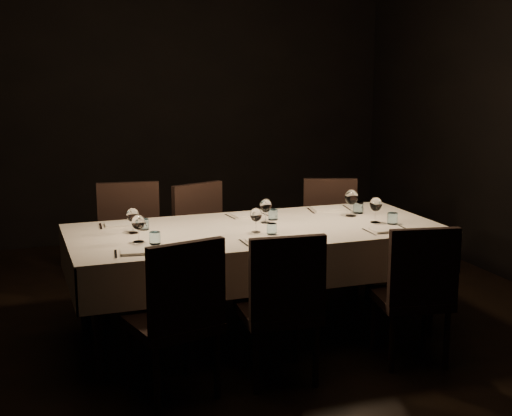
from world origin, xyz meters
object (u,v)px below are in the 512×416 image
object	(u,v)px
dining_table	(256,239)
chair_near_right	(416,288)
chair_far_center	(206,238)
chair_near_center	(282,301)
chair_far_right	(331,230)
chair_far_left	(130,242)
chair_near_left	(178,312)

from	to	relation	value
dining_table	chair_near_right	world-z (taller)	chair_near_right
chair_near_right	chair_far_center	distance (m)	1.84
chair_near_center	chair_near_right	size ratio (longest dim) A/B	1.02
chair_far_center	chair_far_right	world-z (taller)	chair_far_center
chair_far_right	chair_far_left	bearing A→B (deg)	-162.16
chair_near_left	chair_near_center	world-z (taller)	chair_near_left
dining_table	chair_far_right	world-z (taller)	chair_far_right
chair_near_right	chair_far_left	distance (m)	2.19
chair_far_left	chair_near_right	bearing A→B (deg)	-39.28
chair_near_left	chair_far_right	world-z (taller)	chair_near_left
chair_near_right	chair_far_right	distance (m)	1.55
chair_near_right	chair_far_center	size ratio (longest dim) A/B	0.96
chair_near_right	chair_far_center	bearing A→B (deg)	-50.38
chair_far_right	chair_far_center	bearing A→B (deg)	-163.46
chair_near_right	chair_far_center	world-z (taller)	chair_far_center
chair_near_left	chair_near_right	size ratio (longest dim) A/B	1.04
dining_table	chair_far_center	bearing A→B (deg)	100.01
chair_far_left	chair_far_center	xyz separation A→B (m)	(0.59, 0.00, -0.02)
dining_table	chair_far_left	xyz separation A→B (m)	(-0.73, 0.78, -0.15)
dining_table	chair_far_right	size ratio (longest dim) A/B	2.73
chair_far_left	chair_far_right	size ratio (longest dim) A/B	1.05
chair_near_center	chair_far_left	world-z (taller)	chair_far_left
chair_near_left	chair_far_center	world-z (taller)	chair_near_left
chair_far_center	chair_near_right	bearing A→B (deg)	-80.25
chair_near_left	dining_table	bearing A→B (deg)	-146.18
chair_near_center	chair_far_left	distance (m)	1.69
chair_far_left	chair_far_center	world-z (taller)	chair_far_left
dining_table	chair_far_left	world-z (taller)	chair_far_left
dining_table	chair_far_right	xyz separation A→B (m)	(0.91, 0.73, -0.18)
dining_table	chair_near_right	bearing A→B (deg)	-47.10
chair_far_center	chair_near_left	bearing A→B (deg)	-130.15
chair_far_right	chair_near_right	bearing A→B (deg)	-75.83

